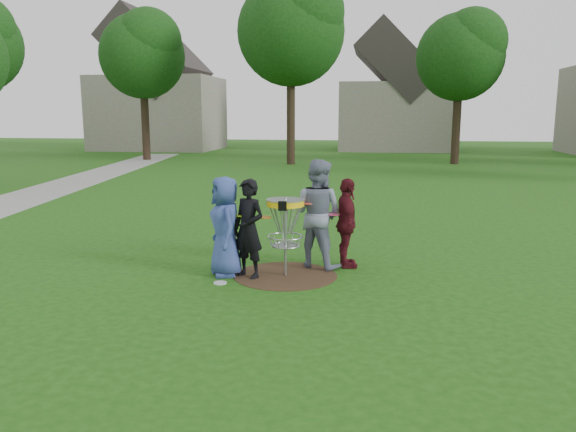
# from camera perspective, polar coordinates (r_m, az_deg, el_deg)

# --- Properties ---
(ground) EXTENTS (100.00, 100.00, 0.00)m
(ground) POSITION_cam_1_polar(r_m,az_deg,el_deg) (9.81, -0.26, -6.07)
(ground) COLOR #19470F
(ground) RESTS_ON ground
(dirt_patch) EXTENTS (1.80, 1.80, 0.01)m
(dirt_patch) POSITION_cam_1_polar(r_m,az_deg,el_deg) (9.81, -0.26, -6.05)
(dirt_patch) COLOR #47331E
(dirt_patch) RESTS_ON ground
(concrete_path) EXTENTS (7.75, 39.92, 0.02)m
(concrete_path) POSITION_cam_1_polar(r_m,az_deg,el_deg) (20.92, -24.76, 1.83)
(concrete_path) COLOR #9E9E99
(concrete_path) RESTS_ON ground
(player_blue) EXTENTS (0.88, 1.00, 1.73)m
(player_blue) POSITION_cam_1_polar(r_m,az_deg,el_deg) (9.71, -6.38, -1.06)
(player_blue) COLOR #354992
(player_blue) RESTS_ON ground
(player_black) EXTENTS (0.74, 0.65, 1.70)m
(player_black) POSITION_cam_1_polar(r_m,az_deg,el_deg) (9.56, -4.02, -1.29)
(player_black) COLOR black
(player_black) RESTS_ON ground
(player_grey) EXTENTS (1.18, 1.07, 1.98)m
(player_grey) POSITION_cam_1_polar(r_m,az_deg,el_deg) (10.19, 3.01, 0.25)
(player_grey) COLOR gray
(player_grey) RESTS_ON ground
(player_maroon) EXTENTS (0.57, 1.02, 1.64)m
(player_maroon) POSITION_cam_1_polar(r_m,az_deg,el_deg) (10.22, 5.97, -0.73)
(player_maroon) COLOR #53131B
(player_maroon) RESTS_ON ground
(disc_on_grass) EXTENTS (0.22, 0.22, 0.02)m
(disc_on_grass) POSITION_cam_1_polar(r_m,az_deg,el_deg) (9.44, -6.91, -6.76)
(disc_on_grass) COLOR silver
(disc_on_grass) RESTS_ON ground
(disc_golf_basket) EXTENTS (0.66, 0.67, 1.38)m
(disc_golf_basket) POSITION_cam_1_polar(r_m,az_deg,el_deg) (9.57, -0.27, -0.21)
(disc_golf_basket) COLOR #9EA0A5
(disc_golf_basket) RESTS_ON ground
(held_discs) EXTENTS (1.76, 0.87, 0.23)m
(held_discs) POSITION_cam_1_polar(r_m,az_deg,el_deg) (9.77, -0.05, 0.36)
(held_discs) COLOR #A4E119
(held_discs) RESTS_ON ground
(tree_row) EXTENTS (51.20, 17.42, 9.90)m
(tree_row) POSITION_cam_1_polar(r_m,az_deg,el_deg) (30.18, 6.84, 16.85)
(tree_row) COLOR #38281C
(tree_row) RESTS_ON ground
(house_row) EXTENTS (44.50, 10.65, 11.62)m
(house_row) POSITION_cam_1_polar(r_m,az_deg,el_deg) (42.52, 13.28, 11.97)
(house_row) COLOR gray
(house_row) RESTS_ON ground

